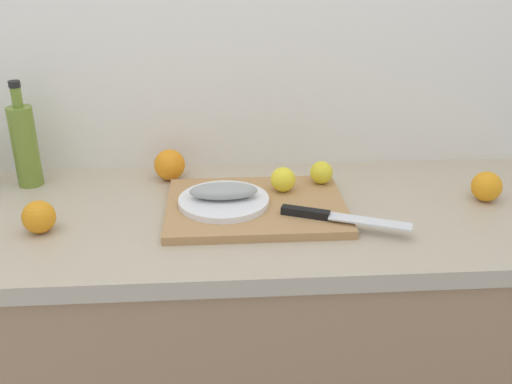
{
  "coord_description": "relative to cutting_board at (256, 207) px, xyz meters",
  "views": [
    {
      "loc": [
        0.14,
        -1.23,
        1.5
      ],
      "look_at": [
        0.22,
        -0.0,
        0.95
      ],
      "focal_mm": 40.22,
      "sensor_mm": 36.0,
      "label": 1
    }
  ],
  "objects": [
    {
      "name": "fish_fillet",
      "position": [
        -0.08,
        0.0,
        0.04
      ],
      "size": [
        0.16,
        0.07,
        0.04
      ],
      "primitive_type": "ellipsoid",
      "color": "#999E99",
      "rests_on": "white_plate"
    },
    {
      "name": "lemon_0",
      "position": [
        0.07,
        0.07,
        0.04
      ],
      "size": [
        0.06,
        0.06,
        0.06
      ],
      "primitive_type": "sphere",
      "color": "yellow",
      "rests_on": "cutting_board"
    },
    {
      "name": "back_wall",
      "position": [
        -0.22,
        0.33,
        0.34
      ],
      "size": [
        3.2,
        0.05,
        2.5
      ],
      "primitive_type": "cube",
      "color": "white",
      "rests_on": "ground_plane"
    },
    {
      "name": "olive_oil_bottle",
      "position": [
        -0.58,
        0.2,
        0.1
      ],
      "size": [
        0.06,
        0.06,
        0.27
      ],
      "color": "olive",
      "rests_on": "kitchen_counter"
    },
    {
      "name": "white_plate",
      "position": [
        -0.08,
        0.0,
        0.02
      ],
      "size": [
        0.21,
        0.21,
        0.01
      ],
      "primitive_type": "cylinder",
      "color": "white",
      "rests_on": "cutting_board"
    },
    {
      "name": "orange_2",
      "position": [
        0.57,
        0.02,
        0.03
      ],
      "size": [
        0.07,
        0.07,
        0.07
      ],
      "primitive_type": "sphere",
      "color": "orange",
      "rests_on": "kitchen_counter"
    },
    {
      "name": "chef_knife",
      "position": [
        0.16,
        -0.09,
        0.02
      ],
      "size": [
        0.28,
        0.13,
        0.02
      ],
      "rotation": [
        0.0,
        0.0,
        -0.38
      ],
      "color": "silver",
      "rests_on": "cutting_board"
    },
    {
      "name": "kitchen_counter",
      "position": [
        -0.22,
        0.0,
        -0.46
      ],
      "size": [
        2.0,
        0.6,
        0.9
      ],
      "color": "#9E7A56",
      "rests_on": "ground_plane"
    },
    {
      "name": "orange_0",
      "position": [
        -0.48,
        -0.07,
        0.03
      ],
      "size": [
        0.07,
        0.07,
        0.07
      ],
      "primitive_type": "sphere",
      "color": "orange",
      "rests_on": "kitchen_counter"
    },
    {
      "name": "orange_1",
      "position": [
        -0.22,
        0.21,
        0.03
      ],
      "size": [
        0.08,
        0.08,
        0.08
      ],
      "primitive_type": "sphere",
      "color": "orange",
      "rests_on": "kitchen_counter"
    },
    {
      "name": "cutting_board",
      "position": [
        0.0,
        0.0,
        0.0
      ],
      "size": [
        0.42,
        0.32,
        0.02
      ],
      "primitive_type": "cube",
      "color": "tan",
      "rests_on": "kitchen_counter"
    },
    {
      "name": "lemon_1",
      "position": [
        0.17,
        0.11,
        0.04
      ],
      "size": [
        0.06,
        0.06,
        0.06
      ],
      "primitive_type": "sphere",
      "color": "yellow",
      "rests_on": "cutting_board"
    }
  ]
}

